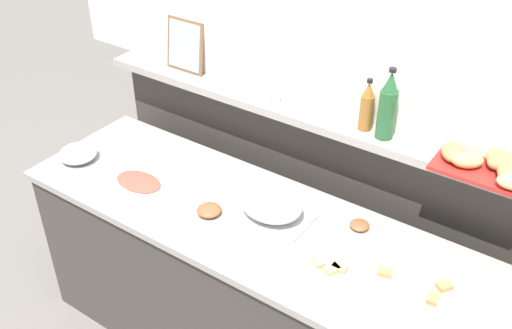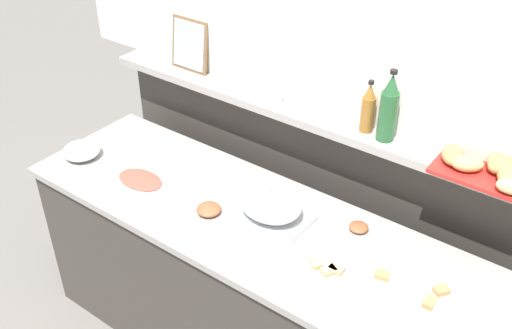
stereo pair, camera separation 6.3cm
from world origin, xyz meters
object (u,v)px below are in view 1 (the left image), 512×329
Objects in this scene: sandwich_platter_side at (318,270)px; serving_cloche at (271,204)px; vinegar_bottle_amber at (367,107)px; sandwich_platter_front at (414,284)px; salt_shaker at (268,92)px; wine_bottle_green at (388,107)px; condiment_bowl_red at (209,210)px; condiment_bowl_cream at (360,225)px; glass_bowl_large at (78,154)px; bread_basket at (498,166)px; pepper_shaker at (276,94)px; cold_cuts_platter at (139,183)px; framed_picture at (185,46)px.

serving_cloche is (-0.33, 0.17, 0.06)m from sandwich_platter_side.
serving_cloche is 1.44× the size of vinegar_bottle_amber.
sandwich_platter_front is 3.83× the size of salt_shaker.
wine_bottle_green is at bearing 51.88° from serving_cloche.
condiment_bowl_red reaches higher than condiment_bowl_cream.
wine_bottle_green is 0.59m from salt_shaker.
wine_bottle_green is at bearing 43.90° from condiment_bowl_red.
glass_bowl_large is 1.92m from bread_basket.
pepper_shaker is at bearing 157.89° from condiment_bowl_cream.
pepper_shaker is (-0.54, -0.00, -0.10)m from wine_bottle_green.
glass_bowl_large reaches higher than sandwich_platter_front.
salt_shaker is at bearing 180.00° from pepper_shaker.
serving_cloche is (-0.67, 0.03, 0.06)m from sandwich_platter_front.
vinegar_bottle_amber is (0.21, 0.41, 0.35)m from serving_cloche.
wine_bottle_green is at bearing -9.22° from vinegar_bottle_amber.
sandwich_platter_side is at bearing -42.70° from salt_shaker.
wine_bottle_green reaches higher than salt_shaker.
salt_shaker is 1.00× the size of pepper_shaker.
wine_bottle_green reaches higher than cold_cuts_platter.
wine_bottle_green is (0.10, -0.02, 0.04)m from vinegar_bottle_amber.
bread_basket is (1.06, -0.01, -0.01)m from salt_shaker.
glass_bowl_large is 0.45× the size of bread_basket.
bread_basket reaches higher than glass_bowl_large.
wine_bottle_green is 3.63× the size of salt_shaker.
glass_bowl_large is (-1.70, -0.13, 0.02)m from sandwich_platter_front.
vinegar_bottle_amber is at bearing -1.24° from framed_picture.
sandwich_platter_front reaches higher than cold_cuts_platter.
vinegar_bottle_amber is 0.75× the size of wine_bottle_green.
cold_cuts_platter is 1.18m from wine_bottle_green.
vinegar_bottle_amber reaches higher than glass_bowl_large.
condiment_bowl_cream is 0.26× the size of wine_bottle_green.
wine_bottle_green is at bearing 179.20° from bread_basket.
bread_basket is (0.11, 0.42, 0.35)m from sandwich_platter_front.
vinegar_bottle_amber is at bearing 1.91° from salt_shaker.
sandwich_platter_side is 1.42× the size of vinegar_bottle_amber.
salt_shaker is (-0.28, 0.39, 0.29)m from serving_cloche.
framed_picture reaches higher than glass_bowl_large.
pepper_shaker is at bearing 52.87° from cold_cuts_platter.
pepper_shaker is at bearing 154.78° from sandwich_platter_front.
salt_shaker is (-0.63, 0.24, 0.35)m from condiment_bowl_cream.
serving_cloche is 0.38m from condiment_bowl_cream.
framed_picture reaches higher than sandwich_platter_front.
pepper_shaker is 0.21× the size of bread_basket.
vinegar_bottle_amber is 2.71× the size of pepper_shaker.
condiment_bowl_cream is at bearing 87.78° from sandwich_platter_side.
cold_cuts_platter is 1.73× the size of glass_bowl_large.
wine_bottle_green is (-0.03, 0.57, 0.45)m from sandwich_platter_side.
salt_shaker is at bearing 137.30° from sandwich_platter_side.
glass_bowl_large is 0.69× the size of framed_picture.
condiment_bowl_cream is at bearing -20.69° from salt_shaker.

